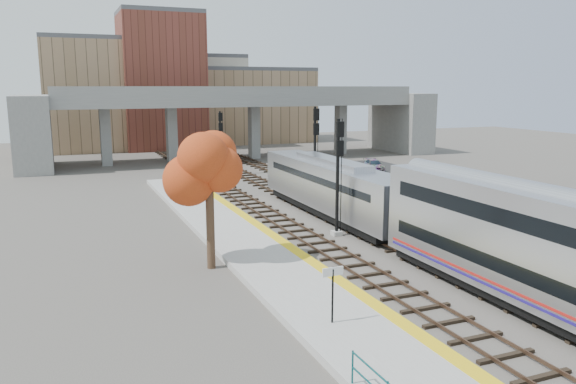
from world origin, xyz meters
name	(u,v)px	position (x,y,z in m)	size (l,w,h in m)	color
ground	(395,255)	(0.00, 0.00, 0.00)	(160.00, 160.00, 0.00)	#47423D
platform	(277,268)	(-7.25, 0.00, 0.17)	(4.50, 60.00, 0.35)	#9E9E99
yellow_strip	(310,260)	(-5.35, 0.00, 0.35)	(0.70, 60.00, 0.01)	yellow
tracks	(317,209)	(0.93, 12.50, 0.08)	(10.70, 95.00, 0.25)	black
overpass	(239,115)	(4.92, 45.00, 5.81)	(54.00, 12.00, 9.50)	slate
buildings_far	(178,96)	(1.26, 66.57, 7.88)	(43.00, 21.00, 20.60)	#9E7E5C
parking_lot	(363,172)	(14.00, 28.00, 0.02)	(14.00, 18.00, 0.04)	black
locomotive	(332,186)	(1.00, 10.10, 2.28)	(3.02, 19.05, 4.10)	#A8AAB2
signal_mast_near	(338,177)	(-1.10, 5.10, 3.83)	(0.60, 0.64, 7.53)	#9E9E99
signal_mast_mid	(315,151)	(3.00, 17.27, 4.03)	(0.60, 0.64, 7.84)	#9E9E99
signal_mast_far	(221,144)	(-1.10, 32.60, 3.39)	(0.60, 0.64, 6.89)	#9E9E99
station_sign	(333,283)	(-7.89, -7.63, 1.98)	(0.90, 0.08, 2.27)	black
tree	(209,169)	(-10.31, 1.81, 5.33)	(3.60, 3.60, 7.18)	#382619
car_a	(360,176)	(10.66, 22.79, 0.60)	(1.33, 3.31, 1.13)	#99999E
car_b	(344,167)	(12.16, 29.06, 0.58)	(1.13, 3.25, 1.07)	#99999E
car_c	(374,165)	(15.93, 28.93, 0.64)	(1.68, 4.13, 1.20)	#99999E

